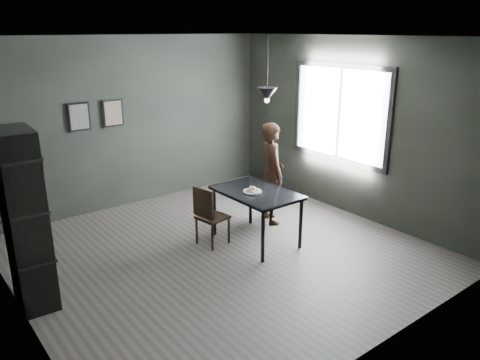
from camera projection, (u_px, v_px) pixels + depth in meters
ground at (222, 252)px, 6.34m from camera, size 5.00×5.00×0.00m
back_wall at (133, 122)px, 7.78m from camera, size 5.00×0.10×2.80m
ceiling at (219, 37)px, 5.47m from camera, size 5.00×5.00×0.02m
window_assembly at (339, 114)px, 7.44m from camera, size 0.04×1.96×1.56m
cafe_table at (256, 197)px, 6.48m from camera, size 0.80×1.20×0.75m
white_plate at (252, 192)px, 6.41m from camera, size 0.23×0.23×0.01m
donut_pile at (252, 190)px, 6.40m from camera, size 0.17×0.17×0.08m
woman at (272, 173)px, 7.13m from camera, size 0.57×0.67×1.57m
wood_chair at (208, 213)px, 6.40m from camera, size 0.43×0.43×0.86m
shelf_unit at (25, 220)px, 4.90m from camera, size 0.41×0.67×1.95m
pendant_lamp at (267, 94)px, 6.27m from camera, size 0.28×0.28×0.86m
framed_print_left at (79, 117)px, 7.17m from camera, size 0.34×0.04×0.44m
framed_print_right at (113, 113)px, 7.49m from camera, size 0.34×0.04×0.44m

